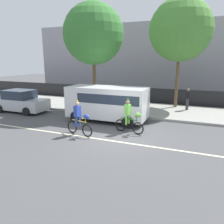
# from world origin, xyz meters

# --- Properties ---
(ground_plane) EXTENTS (80.00, 80.00, 0.00)m
(ground_plane) POSITION_xyz_m (0.00, 0.00, 0.00)
(ground_plane) COLOR #4C4C4F
(road_centre_line) EXTENTS (36.00, 0.14, 0.01)m
(road_centre_line) POSITION_xyz_m (0.00, -0.50, 0.00)
(road_centre_line) COLOR beige
(road_centre_line) RESTS_ON ground
(sidewalk_curb) EXTENTS (60.00, 5.00, 0.15)m
(sidewalk_curb) POSITION_xyz_m (0.00, 6.50, 0.07)
(sidewalk_curb) COLOR #9E9B93
(sidewalk_curb) RESTS_ON ground
(fence_line) EXTENTS (40.00, 0.08, 1.40)m
(fence_line) POSITION_xyz_m (0.00, 9.40, 0.70)
(fence_line) COLOR black
(fence_line) RESTS_ON ground
(building_backdrop) EXTENTS (28.00, 8.00, 7.74)m
(building_backdrop) POSITION_xyz_m (-1.53, 18.00, 3.87)
(building_backdrop) COLOR #99939E
(building_backdrop) RESTS_ON ground
(parade_cyclist_cobalt) EXTENTS (1.69, 0.57, 1.92)m
(parade_cyclist_cobalt) POSITION_xyz_m (-1.98, -0.32, 0.84)
(parade_cyclist_cobalt) COLOR black
(parade_cyclist_cobalt) RESTS_ON ground
(parade_cyclist_lime) EXTENTS (1.70, 0.54, 1.92)m
(parade_cyclist_lime) POSITION_xyz_m (0.30, 0.98, 0.84)
(parade_cyclist_lime) COLOR black
(parade_cyclist_lime) RESTS_ON ground
(parked_van_white) EXTENTS (5.00, 2.22, 2.18)m
(parked_van_white) POSITION_xyz_m (-1.65, 2.70, 1.28)
(parked_van_white) COLOR white
(parked_van_white) RESTS_ON ground
(parked_car_silver) EXTENTS (4.10, 1.92, 1.64)m
(parked_car_silver) POSITION_xyz_m (-8.77, 2.65, 0.78)
(parked_car_silver) COLOR #B7BABF
(parked_car_silver) RESTS_ON ground
(street_tree_near_lamp) EXTENTS (4.34, 4.34, 7.64)m
(street_tree_near_lamp) POSITION_xyz_m (-3.75, 5.02, 5.61)
(street_tree_near_lamp) COLOR brown
(street_tree_near_lamp) RESTS_ON sidewalk_curb
(street_tree_far_corner) EXTENTS (4.64, 4.64, 8.16)m
(street_tree_far_corner) POSITION_xyz_m (1.92, 8.11, 5.98)
(street_tree_far_corner) COLOR brown
(street_tree_far_corner) RESTS_ON sidewalk_curb
(pedestrian_onlooker) EXTENTS (0.32, 0.20, 1.62)m
(pedestrian_onlooker) POSITION_xyz_m (2.85, 7.24, 1.01)
(pedestrian_onlooker) COLOR #33333D
(pedestrian_onlooker) RESTS_ON sidewalk_curb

